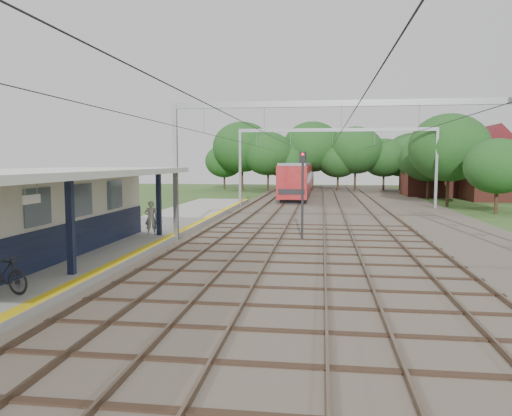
{
  "coord_description": "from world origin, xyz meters",
  "views": [
    {
      "loc": [
        2.34,
        -9.39,
        4.08
      ],
      "look_at": [
        -1.18,
        17.07,
        1.6
      ],
      "focal_mm": 35.0,
      "sensor_mm": 36.0,
      "label": 1
    }
  ],
  "objects_px": {
    "person": "(151,218)",
    "bicycle": "(2,273)",
    "train": "(300,177)",
    "signal_post": "(303,184)"
  },
  "relations": [
    {
      "from": "person",
      "to": "bicycle",
      "type": "relative_size",
      "value": 0.92
    },
    {
      "from": "person",
      "to": "train",
      "type": "relative_size",
      "value": 0.05
    },
    {
      "from": "bicycle",
      "to": "signal_post",
      "type": "distance_m",
      "value": 14.99
    },
    {
      "from": "person",
      "to": "signal_post",
      "type": "relative_size",
      "value": 0.38
    },
    {
      "from": "bicycle",
      "to": "train",
      "type": "relative_size",
      "value": 0.05
    },
    {
      "from": "signal_post",
      "to": "train",
      "type": "bearing_deg",
      "value": 107.23
    },
    {
      "from": "person",
      "to": "train",
      "type": "distance_m",
      "value": 40.51
    },
    {
      "from": "bicycle",
      "to": "signal_post",
      "type": "bearing_deg",
      "value": -18.3
    },
    {
      "from": "bicycle",
      "to": "train",
      "type": "height_order",
      "value": "train"
    },
    {
      "from": "train",
      "to": "person",
      "type": "bearing_deg",
      "value": -98.27
    }
  ]
}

